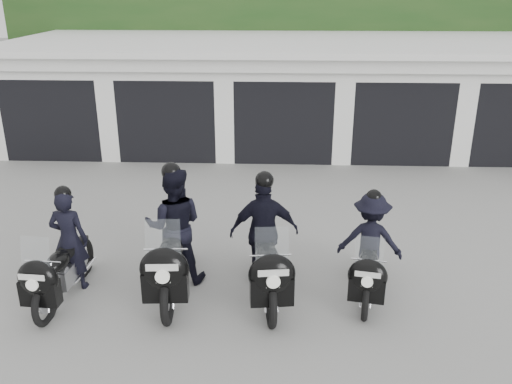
{
  "coord_description": "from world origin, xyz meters",
  "views": [
    {
      "loc": [
        -0.12,
        -8.4,
        4.55
      ],
      "look_at": [
        -0.51,
        0.61,
        1.05
      ],
      "focal_mm": 38.0,
      "sensor_mm": 36.0,
      "label": 1
    }
  ],
  "objects_px": {
    "police_bike_b": "(173,237)",
    "police_bike_c": "(265,242)",
    "police_bike_a": "(62,255)",
    "police_bike_d": "(370,248)"
  },
  "relations": [
    {
      "from": "police_bike_c",
      "to": "police_bike_d",
      "type": "distance_m",
      "value": 1.62
    },
    {
      "from": "police_bike_a",
      "to": "police_bike_b",
      "type": "relative_size",
      "value": 0.85
    },
    {
      "from": "police_bike_b",
      "to": "police_bike_d",
      "type": "xyz_separation_m",
      "value": [
        3.04,
        0.04,
        -0.16
      ]
    },
    {
      "from": "police_bike_a",
      "to": "police_bike_c",
      "type": "height_order",
      "value": "police_bike_c"
    },
    {
      "from": "police_bike_c",
      "to": "police_bike_d",
      "type": "height_order",
      "value": "police_bike_c"
    },
    {
      "from": "police_bike_b",
      "to": "police_bike_d",
      "type": "relative_size",
      "value": 1.24
    },
    {
      "from": "police_bike_a",
      "to": "police_bike_b",
      "type": "xyz_separation_m",
      "value": [
        1.63,
        0.36,
        0.17
      ]
    },
    {
      "from": "police_bike_b",
      "to": "police_bike_d",
      "type": "bearing_deg",
      "value": -3.09
    },
    {
      "from": "police_bike_b",
      "to": "police_bike_c",
      "type": "bearing_deg",
      "value": -5.91
    },
    {
      "from": "police_bike_b",
      "to": "police_bike_c",
      "type": "relative_size",
      "value": 1.05
    }
  ]
}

